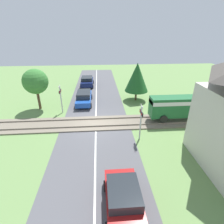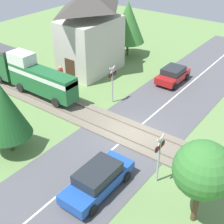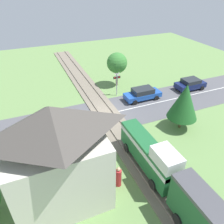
{
  "view_description": "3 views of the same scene",
  "coord_description": "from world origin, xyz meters",
  "px_view_note": "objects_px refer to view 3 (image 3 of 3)",
  "views": [
    {
      "loc": [
        14.68,
        0.43,
        8.26
      ],
      "look_at": [
        0.0,
        1.55,
        1.2
      ],
      "focal_mm": 28.0,
      "sensor_mm": 36.0,
      "label": 1
    },
    {
      "loc": [
        -14.49,
        -9.23,
        12.34
      ],
      "look_at": [
        0.0,
        1.55,
        1.2
      ],
      "focal_mm": 50.0,
      "sensor_mm": 36.0,
      "label": 2
    },
    {
      "loc": [
        7.18,
        18.61,
        12.93
      ],
      "look_at": [
        0.0,
        1.55,
        1.2
      ],
      "focal_mm": 35.0,
      "sensor_mm": 36.0,
      "label": 3
    }
  ],
  "objects_px": {
    "crossing_signal_west_approach": "(117,81)",
    "train": "(180,189)",
    "car_behind_queue": "(190,84)",
    "car_near_crossing": "(143,94)",
    "car_far_side": "(20,136)",
    "crossing_signal_east_approach": "(91,123)",
    "pedestrian_by_station": "(118,177)",
    "station_building": "(59,161)"
  },
  "relations": [
    {
      "from": "train",
      "to": "station_building",
      "type": "relative_size",
      "value": 1.85
    },
    {
      "from": "station_building",
      "to": "pedestrian_by_station",
      "type": "bearing_deg",
      "value": 176.39
    },
    {
      "from": "crossing_signal_west_approach",
      "to": "pedestrian_by_station",
      "type": "height_order",
      "value": "crossing_signal_west_approach"
    },
    {
      "from": "crossing_signal_east_approach",
      "to": "pedestrian_by_station",
      "type": "distance_m",
      "value": 5.59
    },
    {
      "from": "car_near_crossing",
      "to": "car_far_side",
      "type": "height_order",
      "value": "car_near_crossing"
    },
    {
      "from": "crossing_signal_west_approach",
      "to": "car_far_side",
      "type": "bearing_deg",
      "value": 23.45
    },
    {
      "from": "car_near_crossing",
      "to": "station_building",
      "type": "relative_size",
      "value": 0.61
    },
    {
      "from": "crossing_signal_east_approach",
      "to": "crossing_signal_west_approach",
      "type": "bearing_deg",
      "value": -127.84
    },
    {
      "from": "pedestrian_by_station",
      "to": "station_building",
      "type": "bearing_deg",
      "value": -3.61
    },
    {
      "from": "crossing_signal_east_approach",
      "to": "train",
      "type": "bearing_deg",
      "value": 108.14
    },
    {
      "from": "car_near_crossing",
      "to": "crossing_signal_east_approach",
      "type": "bearing_deg",
      "value": 32.07
    },
    {
      "from": "station_building",
      "to": "pedestrian_by_station",
      "type": "relative_size",
      "value": 4.27
    },
    {
      "from": "train",
      "to": "car_far_side",
      "type": "bearing_deg",
      "value": -50.53
    },
    {
      "from": "crossing_signal_west_approach",
      "to": "train",
      "type": "bearing_deg",
      "value": 79.92
    },
    {
      "from": "car_behind_queue",
      "to": "crossing_signal_west_approach",
      "type": "height_order",
      "value": "crossing_signal_west_approach"
    },
    {
      "from": "car_near_crossing",
      "to": "station_building",
      "type": "height_order",
      "value": "station_building"
    },
    {
      "from": "train",
      "to": "pedestrian_by_station",
      "type": "distance_m",
      "value": 4.23
    },
    {
      "from": "car_near_crossing",
      "to": "car_far_side",
      "type": "bearing_deg",
      "value": 11.54
    },
    {
      "from": "car_near_crossing",
      "to": "station_building",
      "type": "bearing_deg",
      "value": 41.23
    },
    {
      "from": "car_behind_queue",
      "to": "crossing_signal_west_approach",
      "type": "relative_size",
      "value": 1.28
    },
    {
      "from": "car_behind_queue",
      "to": "pedestrian_by_station",
      "type": "bearing_deg",
      "value": 34.91
    },
    {
      "from": "train",
      "to": "crossing_signal_west_approach",
      "type": "relative_size",
      "value": 4.46
    },
    {
      "from": "car_behind_queue",
      "to": "crossing_signal_east_approach",
      "type": "xyz_separation_m",
      "value": [
        15.2,
        5.05,
        1.2
      ]
    },
    {
      "from": "car_behind_queue",
      "to": "station_building",
      "type": "xyz_separation_m",
      "value": [
        18.86,
        10.27,
        2.83
      ]
    },
    {
      "from": "crossing_signal_east_approach",
      "to": "car_near_crossing",
      "type": "bearing_deg",
      "value": -147.93
    },
    {
      "from": "car_near_crossing",
      "to": "crossing_signal_east_approach",
      "type": "distance_m",
      "value": 9.59
    },
    {
      "from": "car_behind_queue",
      "to": "train",
      "type": "bearing_deg",
      "value": 47.69
    },
    {
      "from": "car_behind_queue",
      "to": "station_building",
      "type": "distance_m",
      "value": 21.66
    },
    {
      "from": "car_near_crossing",
      "to": "car_far_side",
      "type": "distance_m",
      "value": 14.39
    },
    {
      "from": "car_far_side",
      "to": "station_building",
      "type": "distance_m",
      "value": 8.27
    },
    {
      "from": "crossing_signal_west_approach",
      "to": "crossing_signal_east_approach",
      "type": "xyz_separation_m",
      "value": [
        5.61,
        7.22,
        0.0
      ]
    },
    {
      "from": "car_far_side",
      "to": "car_behind_queue",
      "type": "distance_m",
      "value": 21.43
    },
    {
      "from": "car_far_side",
      "to": "station_building",
      "type": "bearing_deg",
      "value": 107.83
    },
    {
      "from": "car_behind_queue",
      "to": "car_near_crossing",
      "type": "bearing_deg",
      "value": 0.0
    },
    {
      "from": "car_behind_queue",
      "to": "pedestrian_by_station",
      "type": "xyz_separation_m",
      "value": [
        15.07,
        10.51,
        0.02
      ]
    },
    {
      "from": "crossing_signal_west_approach",
      "to": "station_building",
      "type": "relative_size",
      "value": 0.41
    },
    {
      "from": "car_near_crossing",
      "to": "pedestrian_by_station",
      "type": "distance_m",
      "value": 13.17
    },
    {
      "from": "car_far_side",
      "to": "car_behind_queue",
      "type": "height_order",
      "value": "car_behind_queue"
    },
    {
      "from": "car_far_side",
      "to": "station_building",
      "type": "xyz_separation_m",
      "value": [
        -2.38,
        7.39,
        2.86
      ]
    },
    {
      "from": "train",
      "to": "crossing_signal_east_approach",
      "type": "xyz_separation_m",
      "value": [
        2.81,
        -8.56,
        0.1
      ]
    },
    {
      "from": "train",
      "to": "car_far_side",
      "type": "xyz_separation_m",
      "value": [
        8.84,
        -10.74,
        -1.12
      ]
    },
    {
      "from": "train",
      "to": "pedestrian_by_station",
      "type": "bearing_deg",
      "value": -49.29
    }
  ]
}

